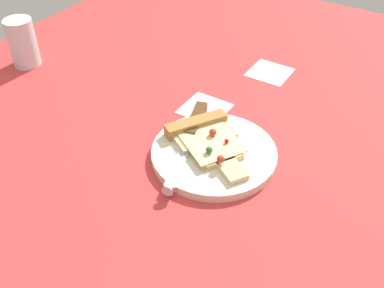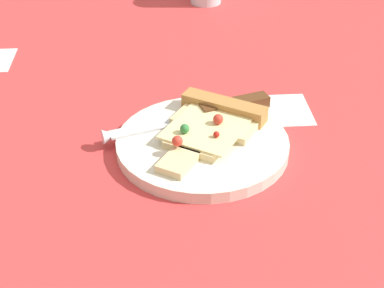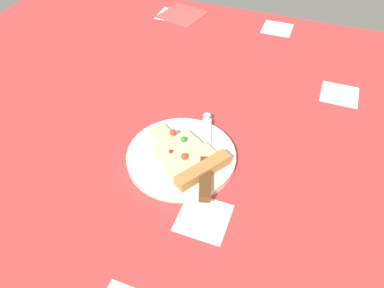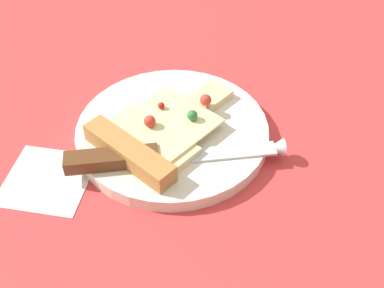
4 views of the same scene
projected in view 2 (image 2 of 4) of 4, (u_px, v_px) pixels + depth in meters
ground_plane at (234, 187)px, 70.91cm from camera, size 151.09×151.09×3.00cm
plate at (202, 144)px, 74.62cm from camera, size 22.50×22.50×1.59cm
pizza_slice at (211, 125)px, 75.58cm from camera, size 18.89×15.85×2.67cm
knife at (205, 113)px, 78.47cm from camera, size 9.30×23.50×2.45cm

